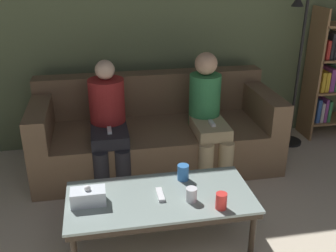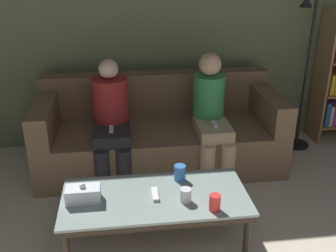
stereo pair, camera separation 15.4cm
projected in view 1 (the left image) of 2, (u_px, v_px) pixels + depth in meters
wall_back at (146, 19)px, 3.86m from camera, size 12.00×0.06×2.60m
couch at (156, 133)px, 3.78m from camera, size 2.24×0.92×0.82m
coffee_table at (160, 201)px, 2.59m from camera, size 1.22×0.58×0.42m
cup_near_left at (221, 201)px, 2.43m from camera, size 0.07×0.07×0.11m
cup_near_right at (191, 195)px, 2.51m from camera, size 0.07×0.07×0.09m
cup_far_center at (183, 172)px, 2.74m from camera, size 0.08×0.08×0.11m
tissue_box at (88, 197)px, 2.48m from camera, size 0.22×0.12×0.13m
game_remote at (160, 195)px, 2.57m from camera, size 0.04×0.15×0.02m
standing_lamp at (303, 44)px, 3.87m from camera, size 0.31×0.26×1.74m
seated_person_left_end at (108, 120)px, 3.41m from camera, size 0.31×0.63×1.07m
seated_person_mid_left at (208, 112)px, 3.54m from camera, size 0.31×0.63×1.09m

